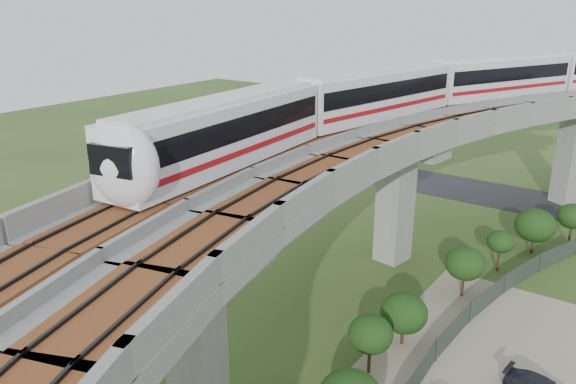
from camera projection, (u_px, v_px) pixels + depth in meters
name	position (u px, v px, depth m)	size (l,w,h in m)	color
ground	(306.00, 314.00, 35.21)	(160.00, 160.00, 0.00)	#364D1F
asphalt_road	(466.00, 189.00, 58.35)	(60.00, 8.00, 0.03)	#232326
viaduct	(367.00, 189.00, 30.17)	(19.58, 73.98, 11.40)	#99968E
metro_train	(461.00, 88.00, 42.72)	(21.19, 58.75, 3.64)	silver
fence	(460.00, 358.00, 29.63)	(3.87, 38.73, 1.50)	#2D382D
tree_0	(573.00, 216.00, 44.44)	(2.36, 2.36, 3.44)	#382314
tree_1	(535.00, 225.00, 42.95)	(3.03, 3.03, 3.61)	#382314
tree_2	(501.00, 242.00, 40.13)	(1.91, 1.91, 3.11)	#382314
tree_3	(465.00, 264.00, 36.60)	(2.59, 2.59, 3.49)	#382314
tree_4	(404.00, 313.00, 31.49)	(2.67, 2.67, 3.16)	#382314
tree_5	(371.00, 334.00, 28.89)	(2.33, 2.33, 3.37)	#382314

